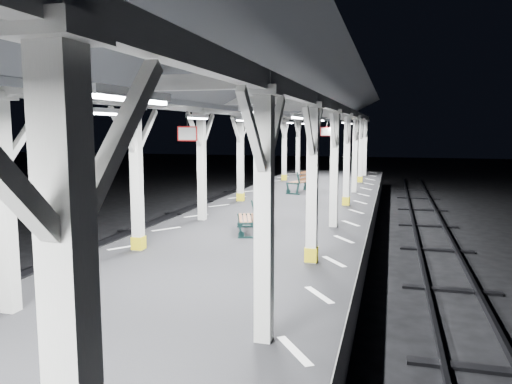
% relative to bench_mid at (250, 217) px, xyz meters
% --- Properties ---
extents(ground, '(120.00, 120.00, 0.00)m').
position_rel_bench_mid_xyz_m(ground, '(0.06, -4.59, -1.42)').
color(ground, black).
rests_on(ground, ground).
extents(platform, '(6.00, 50.00, 1.00)m').
position_rel_bench_mid_xyz_m(platform, '(0.06, -4.59, -0.92)').
color(platform, black).
rests_on(platform, ground).
extents(hazard_stripes_left, '(1.00, 48.00, 0.01)m').
position_rel_bench_mid_xyz_m(hazard_stripes_left, '(-2.39, -4.59, -0.42)').
color(hazard_stripes_left, silver).
rests_on(hazard_stripes_left, platform).
extents(hazard_stripes_right, '(1.00, 48.00, 0.01)m').
position_rel_bench_mid_xyz_m(hazard_stripes_right, '(2.51, -4.59, -0.42)').
color(hazard_stripes_right, silver).
rests_on(hazard_stripes_right, platform).
extents(track_right, '(2.20, 60.00, 0.16)m').
position_rel_bench_mid_xyz_m(track_right, '(5.06, -4.59, -1.34)').
color(track_right, '#2D2D33').
rests_on(track_right, ground).
extents(canopy, '(5.40, 49.00, 4.65)m').
position_rel_bench_mid_xyz_m(canopy, '(0.06, -4.60, 3.13)').
color(canopy, silver).
rests_on(canopy, platform).
extents(bench_mid, '(0.96, 1.56, 0.79)m').
position_rel_bench_mid_xyz_m(bench_mid, '(0.00, 0.00, 0.00)').
color(bench_mid, '#142F2E').
rests_on(bench_mid, platform).
extents(bench_far, '(1.11, 1.92, 0.98)m').
position_rel_bench_mid_xyz_m(bench_far, '(-0.05, 8.76, 0.10)').
color(bench_far, '#142F2E').
rests_on(bench_far, platform).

